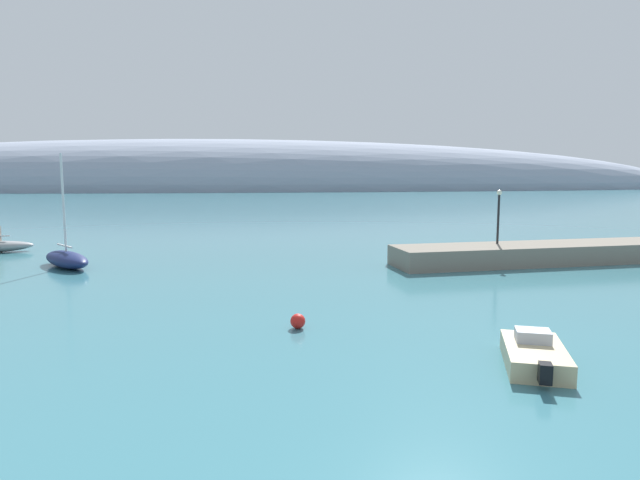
# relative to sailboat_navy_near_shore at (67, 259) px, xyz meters

# --- Properties ---
(breakwater_rocks) EXTENTS (26.77, 6.70, 1.35)m
(breakwater_rocks) POSITION_rel_sailboat_navy_near_shore_xyz_m (35.02, -1.72, 0.08)
(breakwater_rocks) COLOR gray
(breakwater_rocks) RESTS_ON ground
(distant_ridge) EXTENTS (355.43, 52.66, 35.39)m
(distant_ridge) POSITION_rel_sailboat_navy_near_shore_xyz_m (0.98, 159.28, -0.59)
(distant_ridge) COLOR #8E99AD
(distant_ridge) RESTS_ON ground
(sailboat_navy_near_shore) EXTENTS (4.90, 5.58, 7.56)m
(sailboat_navy_near_shore) POSITION_rel_sailboat_navy_near_shore_xyz_m (0.00, 0.00, 0.00)
(sailboat_navy_near_shore) COLOR navy
(sailboat_navy_near_shore) RESTS_ON water
(motorboat_sand_foreground) EXTENTS (2.98, 4.18, 1.07)m
(motorboat_sand_foreground) POSITION_rel_sailboat_navy_near_shore_xyz_m (21.61, -21.34, -0.21)
(motorboat_sand_foreground) COLOR #C6B284
(motorboat_sand_foreground) RESTS_ON water
(mooring_buoy_red) EXTENTS (0.61, 0.61, 0.61)m
(mooring_buoy_red) POSITION_rel_sailboat_navy_near_shore_xyz_m (14.21, -16.11, -0.28)
(mooring_buoy_red) COLOR red
(mooring_buoy_red) RESTS_ON water
(harbor_lamp_post) EXTENTS (0.36, 0.36, 3.76)m
(harbor_lamp_post) POSITION_rel_sailboat_navy_near_shore_xyz_m (29.41, -1.48, 3.11)
(harbor_lamp_post) COLOR black
(harbor_lamp_post) RESTS_ON breakwater_rocks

